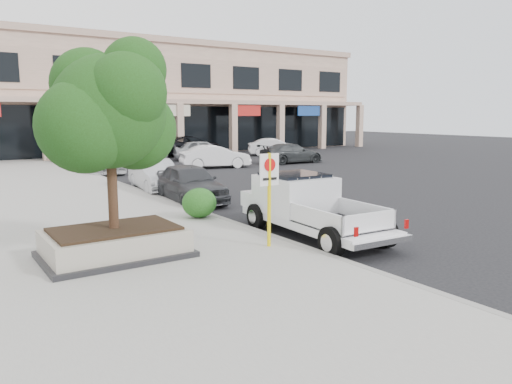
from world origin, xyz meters
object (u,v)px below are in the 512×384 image
Objects in this scene: curb_car_a at (190,183)px; lot_car_c at (291,153)px; planter_tree at (113,112)px; no_parking_sign at (269,187)px; lot_car_a at (135,152)px; planter at (115,243)px; lot_car_e at (203,150)px; lot_car_d at (188,146)px; curb_car_b at (155,175)px; pickup_truck at (315,207)px; curb_car_d at (76,153)px; lot_car_b at (215,157)px; lot_car_f at (274,147)px; curb_car_c at (101,160)px.

lot_car_c is at bearing 42.68° from curb_car_a.
no_parking_sign is at bearing -22.65° from planter_tree.
planter_tree reaches higher than no_parking_sign.
curb_car_a is 15.58m from lot_car_a.
lot_car_e is at bearing 57.51° from planter.
lot_car_d reaches higher than planter.
curb_car_b is 0.97× the size of lot_car_e.
pickup_truck reaches higher than curb_car_d.
lot_car_b is at bearing 89.45° from lot_car_c.
lot_car_c is at bearing -177.80° from lot_car_f.
lot_car_e reaches higher than curb_car_b.
curb_car_c is at bearing 89.95° from lot_car_b.
lot_car_a is (8.28, 21.22, -2.61)m from planter_tree.
lot_car_b is 1.03× the size of lot_car_f.
curb_car_a is 1.04× the size of curb_car_b.
lot_car_e is (8.40, 3.35, 0.00)m from curb_car_c.
curb_car_d is at bearing 54.33° from lot_car_b.
no_parking_sign reaches higher than curb_car_a.
pickup_truck is at bearing -80.96° from curb_car_b.
planter is 23.73m from lot_car_c.
lot_car_d reaches higher than curb_car_c.
curb_car_c is (5.10, 17.85, 0.26)m from planter.
no_parking_sign reaches higher than curb_car_c.
lot_car_a reaches higher than curb_car_c.
lot_car_f is at bearing -23.26° from lot_car_c.
curb_car_c is 1.07× the size of lot_car_a.
lot_car_d reaches higher than curb_car_d.
curb_car_d is (-0.17, 24.52, -0.11)m from pickup_truck.
planter_tree is (0.13, 0.15, 2.94)m from planter.
lot_car_e reaches higher than lot_car_c.
pickup_truck is 23.37m from lot_car_e.
planter is 1.39× the size of no_parking_sign.
curb_car_b is (4.83, 9.44, -2.72)m from planter_tree.
lot_car_f is at bearing 53.78° from no_parking_sign.
lot_car_a is 5.09m from lot_car_e.
curb_car_c is 1.17× the size of lot_car_e.
planter_tree is 20.01m from lot_car_b.
lot_car_e is at bearing 65.09° from curb_car_a.
curb_car_a is 0.83× the size of curb_car_d.
planter_tree is 22.93m from lot_car_a.
lot_car_c is (17.53, 15.99, 0.19)m from planter.
lot_car_d reaches higher than lot_car_e.
lot_car_f is at bearing -134.74° from lot_car_d.
curb_car_b is (1.52, 10.82, -0.94)m from no_parking_sign.
no_parking_sign is at bearing -87.84° from curb_car_c.
lot_car_b is (6.75, 10.07, -0.03)m from curb_car_a.
planter is at bearing -98.83° from curb_car_c.
no_parking_sign is 25.12m from curb_car_d.
no_parking_sign is 0.45× the size of curb_car_c.
lot_car_b is 0.76× the size of lot_car_d.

